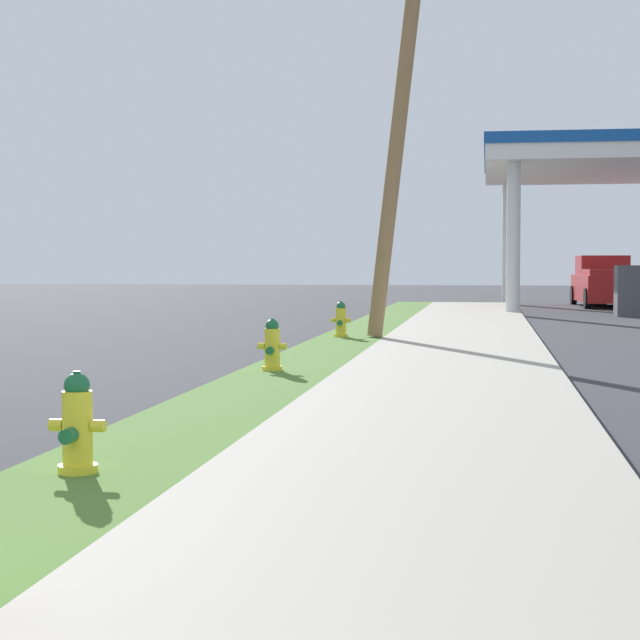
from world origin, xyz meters
TOP-DOWN VIEW (x-y plane):
  - fire_hydrant_nearest at (0.58, 4.53)m, footprint 0.42×0.38m
  - fire_hydrant_second at (0.49, 12.09)m, footprint 0.42×0.38m
  - fire_hydrant_third at (0.51, 19.23)m, footprint 0.42×0.37m
  - utility_pole_midground at (1.78, 19.44)m, footprint 2.01×0.81m
  - car_white_by_near_pump at (9.71, 43.28)m, footprint 2.02×4.53m
  - truck_red_at_forecourt at (8.03, 39.41)m, footprint 2.30×5.47m

SIDE VIEW (x-z plane):
  - fire_hydrant_nearest at x=0.58m, z-range 0.07..0.82m
  - fire_hydrant_second at x=0.49m, z-range 0.07..0.82m
  - fire_hydrant_third at x=0.51m, z-range 0.07..0.82m
  - car_white_by_near_pump at x=9.71m, z-range -0.07..1.51m
  - truck_red_at_forecourt at x=8.03m, z-range -0.07..1.90m
  - utility_pole_midground at x=1.78m, z-range 0.20..10.59m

